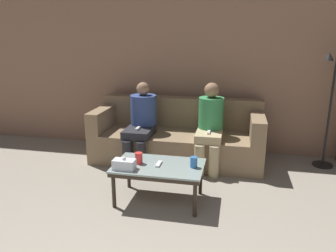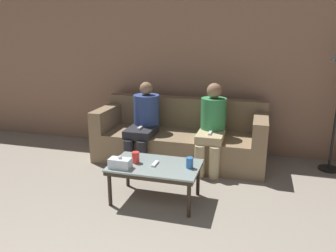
{
  "view_description": "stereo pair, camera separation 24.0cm",
  "coord_description": "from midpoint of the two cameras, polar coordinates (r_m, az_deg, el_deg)",
  "views": [
    {
      "loc": [
        0.78,
        -0.6,
        1.7
      ],
      "look_at": [
        0.0,
        3.05,
        0.66
      ],
      "focal_mm": 35.0,
      "sensor_mm": 36.0,
      "label": 1
    },
    {
      "loc": [
        1.01,
        -0.54,
        1.7
      ],
      "look_at": [
        0.0,
        3.05,
        0.66
      ],
      "focal_mm": 35.0,
      "sensor_mm": 36.0,
      "label": 2
    }
  ],
  "objects": [
    {
      "name": "wall_back",
      "position": [
        4.88,
        5.22,
        10.89
      ],
      "size": [
        12.0,
        0.06,
        2.6
      ],
      "color": "#9E755B",
      "rests_on": "ground_plane"
    },
    {
      "name": "couch",
      "position": [
        4.58,
        3.73,
        -2.11
      ],
      "size": [
        2.3,
        0.89,
        0.83
      ],
      "color": "#897051",
      "rests_on": "ground_plane"
    },
    {
      "name": "coffee_table",
      "position": [
        3.42,
        -0.22,
        -7.42
      ],
      "size": [
        0.92,
        0.57,
        0.4
      ],
      "color": "#8C9E99",
      "rests_on": "ground_plane"
    },
    {
      "name": "cup_near_left",
      "position": [
        3.44,
        -3.67,
        -5.49
      ],
      "size": [
        0.08,
        0.08,
        0.12
      ],
      "color": "red",
      "rests_on": "coffee_table"
    },
    {
      "name": "cup_near_right",
      "position": [
        3.32,
        5.87,
        -6.41
      ],
      "size": [
        0.07,
        0.07,
        0.11
      ],
      "color": "#3372BF",
      "rests_on": "coffee_table"
    },
    {
      "name": "tissue_box",
      "position": [
        3.32,
        -6.29,
        -6.47
      ],
      "size": [
        0.22,
        0.12,
        0.13
      ],
      "color": "silver",
      "rests_on": "coffee_table"
    },
    {
      "name": "game_remote",
      "position": [
        3.4,
        -0.22,
        -6.61
      ],
      "size": [
        0.04,
        0.15,
        0.02
      ],
      "color": "white",
      "rests_on": "coffee_table"
    },
    {
      "name": "seated_person_left_end",
      "position": [
        4.42,
        -2.62,
        0.95
      ],
      "size": [
        0.35,
        0.7,
        1.09
      ],
      "color": "#28282D",
      "rests_on": "ground_plane"
    },
    {
      "name": "seated_person_mid_left",
      "position": [
        4.24,
        9.27,
        0.18
      ],
      "size": [
        0.33,
        0.65,
        1.11
      ],
      "color": "tan",
      "rests_on": "ground_plane"
    }
  ]
}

